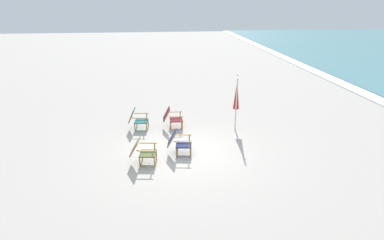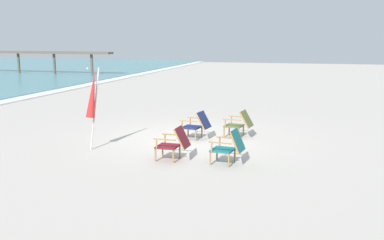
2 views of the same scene
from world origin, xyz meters
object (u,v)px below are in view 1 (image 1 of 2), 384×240
(beach_chair_front_left, at_px, (137,118))
(beach_chair_back_right, at_px, (178,142))
(beach_chair_far_center, at_px, (142,150))
(beach_chair_mid_center, at_px, (172,117))
(umbrella_furled_red, at_px, (237,95))

(beach_chair_front_left, distance_m, beach_chair_back_right, 2.69)
(beach_chair_far_center, bearing_deg, beach_chair_mid_center, 159.70)
(beach_chair_mid_center, relative_size, umbrella_furled_red, 0.38)
(beach_chair_mid_center, distance_m, beach_chair_back_right, 2.32)
(beach_chair_front_left, xyz_separation_m, umbrella_furled_red, (0.53, 3.62, 0.94))
(beach_chair_mid_center, bearing_deg, umbrella_furled_red, 77.25)
(beach_chair_front_left, height_order, umbrella_furled_red, umbrella_furled_red)
(beach_chair_mid_center, bearing_deg, beach_chair_front_left, -90.12)
(beach_chair_far_center, distance_m, beach_chair_mid_center, 3.03)
(beach_chair_back_right, relative_size, umbrella_furled_red, 0.40)
(beach_chair_far_center, height_order, umbrella_furled_red, umbrella_furled_red)
(beach_chair_front_left, bearing_deg, beach_chair_mid_center, 89.88)
(umbrella_furled_red, bearing_deg, beach_chair_mid_center, -102.75)
(beach_chair_back_right, distance_m, umbrella_furled_red, 3.03)
(beach_chair_front_left, relative_size, beach_chair_mid_center, 1.02)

